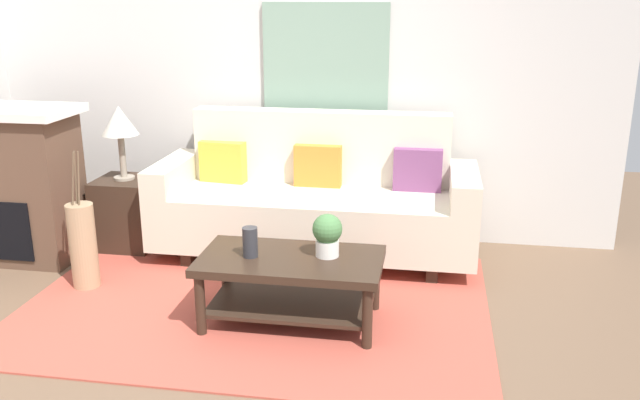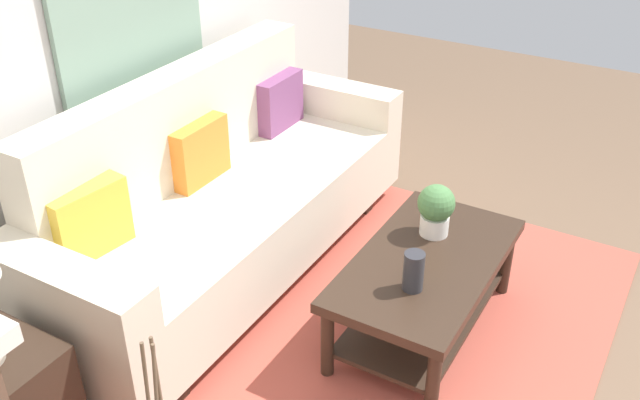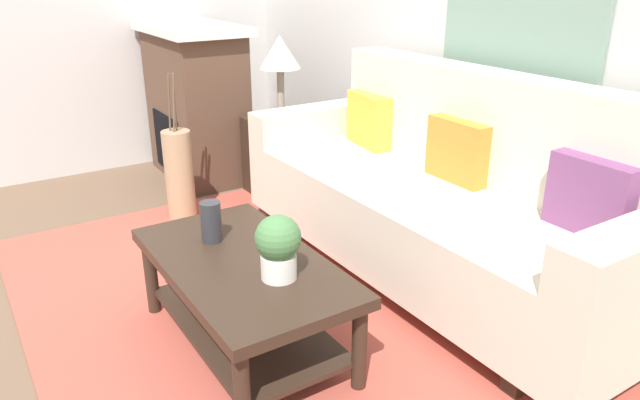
{
  "view_description": "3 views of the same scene",
  "coord_description": "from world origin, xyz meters",
  "views": [
    {
      "loc": [
        1.07,
        -3.35,
        1.93
      ],
      "look_at": [
        0.39,
        0.68,
        0.68
      ],
      "focal_mm": 37.66,
      "sensor_mm": 36.0,
      "label": 1
    },
    {
      "loc": [
        -2.29,
        -0.61,
        2.34
      ],
      "look_at": [
        0.16,
        0.81,
        0.65
      ],
      "focal_mm": 39.94,
      "sensor_mm": 36.0,
      "label": 2
    },
    {
      "loc": [
        2.29,
        -0.61,
        1.58
      ],
      "look_at": [
        0.18,
        0.75,
        0.57
      ],
      "focal_mm": 33.3,
      "sensor_mm": 36.0,
      "label": 3
    }
  ],
  "objects": [
    {
      "name": "floor_vase_branch_c",
      "position": [
        -1.23,
        0.56,
        0.78
      ],
      "size": [
        0.05,
        0.02,
        0.36
      ],
      "primitive_type": "cylinder",
      "rotation": [
        -0.02,
        0.11,
        0.0
      ],
      "color": "brown",
      "rests_on": "floor_vase"
    },
    {
      "name": "throw_pillow_plum",
      "position": [
        0.98,
        1.57,
        0.68
      ],
      "size": [
        0.36,
        0.12,
        0.32
      ],
      "primitive_type": "cube",
      "rotation": [
        0.0,
        0.0,
        -0.01
      ],
      "color": "#7A4270",
      "rests_on": "couch"
    },
    {
      "name": "potted_plant_tabletop",
      "position": [
        0.49,
        0.36,
        0.57
      ],
      "size": [
        0.18,
        0.18,
        0.26
      ],
      "color": "white",
      "rests_on": "coffee_table"
    },
    {
      "name": "area_rug",
      "position": [
        0.0,
        0.5,
        0.01
      ],
      "size": [
        2.97,
        2.06,
        0.01
      ],
      "primitive_type": "cube",
      "color": "#B24C3D",
      "rests_on": "ground_plane"
    },
    {
      "name": "tabletop_vase",
      "position": [
        0.03,
        0.27,
        0.52
      ],
      "size": [
        0.09,
        0.09,
        0.18
      ],
      "primitive_type": "cylinder",
      "color": "#2D2D33",
      "rests_on": "coffee_table"
    },
    {
      "name": "couch",
      "position": [
        0.22,
        1.44,
        0.43
      ],
      "size": [
        2.39,
        0.84,
        1.08
      ],
      "color": "beige",
      "rests_on": "ground_plane"
    },
    {
      "name": "coffee_table",
      "position": [
        0.27,
        0.3,
        0.31
      ],
      "size": [
        1.1,
        0.6,
        0.43
      ],
      "color": "#332319",
      "rests_on": "ground_plane"
    },
    {
      "name": "throw_pillow_orange",
      "position": [
        0.22,
        1.57,
        0.68
      ],
      "size": [
        0.36,
        0.12,
        0.32
      ],
      "primitive_type": "cube",
      "rotation": [
        0.0,
        0.0,
        -0.01
      ],
      "color": "orange",
      "rests_on": "couch"
    },
    {
      "name": "wall_back",
      "position": [
        0.0,
        1.98,
        1.35
      ],
      "size": [
        5.08,
        0.1,
        2.7
      ],
      "primitive_type": "cube",
      "color": "silver",
      "rests_on": "ground_plane"
    },
    {
      "name": "floor_vase_branch_a",
      "position": [
        -1.2,
        0.58,
        0.78
      ],
      "size": [
        0.03,
        0.03,
        0.36
      ],
      "primitive_type": "cylinder",
      "rotation": [
        -0.06,
        0.05,
        0.0
      ],
      "color": "brown",
      "rests_on": "floor_vase"
    },
    {
      "name": "ground_plane",
      "position": [
        0.0,
        0.0,
        0.0
      ],
      "size": [
        9.08,
        9.08,
        0.0
      ],
      "primitive_type": "plane",
      "color": "brown"
    },
    {
      "name": "throw_pillow_mustard",
      "position": [
        -0.53,
        1.57,
        0.68
      ],
      "size": [
        0.37,
        0.17,
        0.32
      ],
      "primitive_type": "cube",
      "rotation": [
        0.0,
        0.0,
        -0.13
      ],
      "color": "gold",
      "rests_on": "couch"
    },
    {
      "name": "floor_vase_branch_b",
      "position": [
        -1.23,
        0.59,
        0.78
      ],
      "size": [
        0.03,
        0.01,
        0.36
      ],
      "primitive_type": "cylinder",
      "rotation": [
        0.0,
        0.05,
        0.0
      ],
      "color": "brown",
      "rests_on": "floor_vase"
    },
    {
      "name": "framed_painting",
      "position": [
        0.22,
        1.91,
        1.41
      ],
      "size": [
        0.99,
        0.03,
        0.94
      ],
      "primitive_type": "cube",
      "color": "gray"
    }
  ]
}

